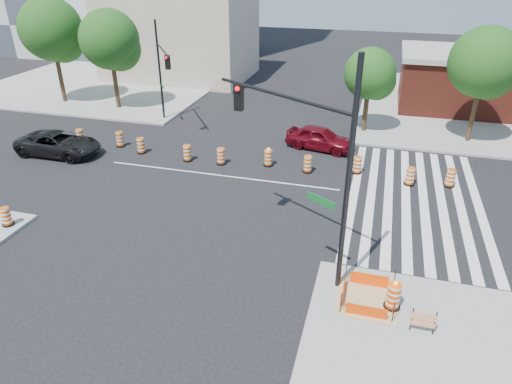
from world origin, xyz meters
TOP-DOWN VIEW (x-y plane):
  - ground at (0.00, 0.00)m, footprint 120.00×120.00m
  - sidewalk_ne at (18.00, 18.00)m, footprint 22.00×22.00m
  - sidewalk_nw at (-18.00, 18.00)m, footprint 22.00×22.00m
  - crosswalk_east at (10.95, 0.00)m, footprint 6.75×13.50m
  - lane_centerline at (0.00, 0.00)m, footprint 14.00×0.12m
  - excavation_pit at (9.00, -9.00)m, footprint 2.20×2.20m
  - brick_storefront at (18.00, 18.00)m, footprint 16.50×8.50m
  - beige_midrise at (-12.00, 22.00)m, footprint 14.00×10.00m
  - red_coupe at (5.01, 5.68)m, footprint 4.76×2.67m
  - dark_suv at (-10.99, 0.17)m, footprint 5.40×2.52m
  - signal_pole_se at (6.26, -7.41)m, footprint 5.79×3.54m
  - signal_pole_nw at (-6.77, 7.18)m, footprint 3.20×4.61m
  - pit_drum at (9.88, -9.12)m, footprint 0.61×0.61m
  - sw_corner_drum at (-7.68, -8.14)m, footprint 0.54×0.54m
  - barricade at (10.86, -10.10)m, footprint 0.83×0.04m
  - tree_north_a at (-17.95, 10.36)m, footprint 5.08×5.08m
  - tree_north_b at (-12.47, 10.01)m, footprint 4.65×4.65m
  - tree_north_c at (7.65, 9.82)m, footprint 3.60×3.54m
  - tree_north_d at (14.68, 9.65)m, footprint 4.52×4.52m
  - median_drum_0 at (-10.83, 2.20)m, footprint 0.60×0.60m
  - median_drum_1 at (-7.97, 2.49)m, footprint 0.60×0.60m
  - median_drum_2 at (-6.05, 1.83)m, footprint 0.60×0.60m
  - median_drum_3 at (-2.66, 1.49)m, footprint 0.60×0.60m
  - median_drum_4 at (-0.46, 1.57)m, footprint 0.60×0.60m
  - median_drum_5 at (2.40, 2.13)m, footprint 0.60×0.60m
  - median_drum_6 at (4.88, 1.85)m, footprint 0.60×0.60m
  - median_drum_7 at (7.71, 2.50)m, footprint 0.60×0.60m
  - median_drum_8 at (10.67, 1.74)m, footprint 0.60×0.60m
  - median_drum_9 at (12.82, 2.12)m, footprint 0.60×0.60m

SIDE VIEW (x-z plane):
  - ground at x=0.00m, z-range 0.00..0.00m
  - lane_centerline at x=0.00m, z-range 0.00..0.01m
  - crosswalk_east at x=10.95m, z-range 0.00..0.01m
  - sidewalk_ne at x=18.00m, z-range 0.00..0.15m
  - sidewalk_nw at x=-18.00m, z-range 0.00..0.15m
  - excavation_pit at x=9.00m, z-range -0.23..0.67m
  - median_drum_0 at x=-10.83m, z-range -0.03..0.99m
  - median_drum_1 at x=-7.97m, z-range -0.03..0.99m
  - median_drum_2 at x=-6.05m, z-range -0.03..0.99m
  - median_drum_3 at x=-2.66m, z-range -0.03..0.99m
  - median_drum_4 at x=-0.46m, z-range -0.03..0.99m
  - median_drum_6 at x=4.88m, z-range -0.03..0.99m
  - median_drum_7 at x=7.71m, z-range -0.03..0.99m
  - median_drum_8 at x=10.67m, z-range -0.03..0.99m
  - median_drum_9 at x=12.82m, z-range -0.03..0.99m
  - median_drum_5 at x=2.40m, z-range -0.10..1.08m
  - sw_corner_drum at x=-7.68m, z-range 0.12..1.04m
  - pit_drum at x=9.88m, z-range 0.05..1.25m
  - barricade at x=10.86m, z-range 0.20..1.17m
  - dark_suv at x=-10.99m, z-range 0.00..1.50m
  - red_coupe at x=5.01m, z-range 0.00..1.53m
  - brick_storefront at x=18.00m, z-range 0.02..4.62m
  - tree_north_c at x=7.65m, z-range 1.03..7.04m
  - signal_pole_nw at x=-6.77m, z-range 0.84..8.10m
  - beige_midrise at x=-12.00m, z-range 0.00..10.00m
  - tree_north_d at x=14.68m, z-range 1.32..9.00m
  - tree_north_b at x=-12.47m, z-range 1.36..9.27m
  - signal_pole_se at x=6.26m, z-range 0.98..9.77m
  - tree_north_a at x=-17.95m, z-range 1.48..10.12m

